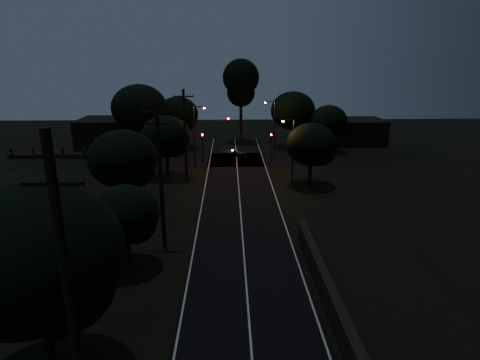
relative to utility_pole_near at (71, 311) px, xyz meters
name	(u,v)px	position (x,y,z in m)	size (l,w,h in m)	color
road_surface	(238,183)	(6.00, 33.12, -6.23)	(60.00, 70.00, 0.03)	black
retaining_wall	(412,344)	(13.74, 5.00, -5.63)	(6.93, 26.00, 1.60)	black
utility_pole_near	(71,311)	(0.00, 0.00, 0.00)	(2.20, 0.30, 12.00)	black
utility_pole_mid	(160,174)	(0.00, 17.00, -0.51)	(2.20, 0.30, 11.00)	black
utility_pole_far	(185,134)	(0.00, 34.00, -0.76)	(2.20, 0.30, 10.50)	black
tree_left_a	(39,260)	(-2.74, 3.85, -0.28)	(7.28, 7.28, 9.21)	black
tree_left_b	(127,216)	(-1.84, 13.91, -2.47)	(4.59, 4.59, 5.83)	black
tree_left_c	(125,161)	(-4.28, 23.88, -1.21)	(6.16, 6.16, 7.78)	black
tree_left_d	(167,138)	(-2.30, 35.88, -1.48)	(5.79, 5.79, 7.35)	black
tree_far_nw	(179,115)	(-2.77, 51.87, -1.03)	(6.36, 6.36, 8.05)	black
tree_far_w	(141,109)	(-7.72, 47.84, 0.38)	(8.00, 8.00, 10.19)	black
tree_far_ne	(295,112)	(15.25, 51.86, -0.55)	(6.96, 6.96, 8.81)	black
tree_far_e	(330,122)	(20.20, 48.89, -1.70)	(5.53, 5.53, 7.01)	black
tree_right_a	(313,146)	(14.20, 31.89, -1.69)	(5.53, 5.53, 7.03)	black
tall_pine	(241,82)	(7.00, 57.00, 3.60)	(6.01, 6.01, 13.66)	black
building_left	(112,132)	(-14.00, 54.00, -4.05)	(10.00, 8.00, 4.40)	black
building_right	(355,131)	(26.00, 55.00, -4.25)	(9.00, 7.00, 4.00)	black
signal_left	(202,143)	(1.40, 41.99, -3.41)	(0.28, 0.35, 4.10)	black
signal_right	(271,143)	(10.60, 41.99, -3.41)	(0.28, 0.35, 4.10)	black
signal_mast	(215,132)	(3.09, 41.99, -1.91)	(3.70, 0.35, 6.25)	black
streetlight_a	(196,132)	(0.69, 40.00, -1.61)	(1.66, 0.26, 8.00)	black
streetlight_b	(273,124)	(11.31, 46.00, -1.61)	(1.66, 0.26, 8.00)	black
streetlight_c	(292,147)	(11.83, 32.00, -1.89)	(1.46, 0.26, 7.50)	black
car	(240,153)	(6.56, 45.78, -5.64)	(1.42, 3.52, 1.20)	black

